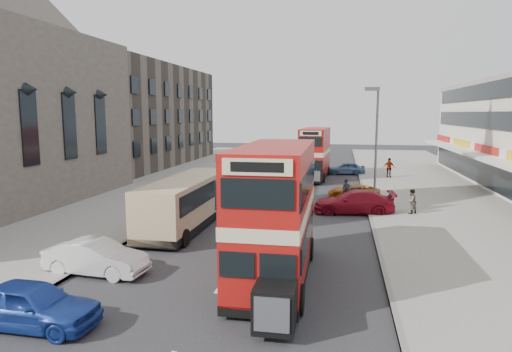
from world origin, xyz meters
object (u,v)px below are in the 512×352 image
Objects in this scene: car_right_b at (354,192)px; pedestrian_near at (411,201)px; car_left_front at (96,257)px; bus_second at (315,153)px; car_right_c at (346,168)px; cyclist at (346,197)px; coach at (187,200)px; street_lamp at (375,137)px; pedestrian_far at (389,168)px; car_left_near at (31,305)px; car_right_a at (353,202)px; bus_main at (275,212)px.

pedestrian_near is at bearing 40.11° from car_right_b.
car_left_front is 2.68× the size of pedestrian_near.
car_right_c is at bearing -130.83° from bus_second.
pedestrian_near is 0.82× the size of cyclist.
car_left_front is at bearing -125.07° from cyclist.
coach is 2.52× the size of car_right_b.
bus_second is at bearing 74.26° from coach.
street_lamp is 13.53m from bus_second.
street_lamp is at bearing 1.93° from car_right_c.
street_lamp is 0.93× the size of bus_second.
pedestrian_far is 1.00× the size of cyclist.
street_lamp is 23.70m from car_left_near.
car_left_front is 0.82× the size of car_right_a.
car_right_c is at bearing 69.58° from coach.
bus_second is 11.01m from car_right_b.
car_left_near reaches higher than car_right_c.
pedestrian_near is (2.12, -2.93, -3.86)m from street_lamp.
bus_main is 4.82× the size of cyclist.
pedestrian_near is at bearing 117.19° from bus_second.
coach is 25.43m from car_right_c.
street_lamp is at bearing -110.43° from pedestrian_far.
street_lamp is 2.11× the size of car_right_c.
car_right_b is at bearing -2.35° from car_right_c.
bus_main reaches higher than car_left_front.
pedestrian_far reaches higher than cyclist.
bus_second is at bearing -8.87° from car_left_front.
car_right_a is 3.53m from pedestrian_near.
car_right_c is 16.29m from cyclist.
car_left_front is at bearing 7.25° from car_left_near.
car_right_a is (10.32, 13.10, 0.05)m from car_left_front.
bus_main is at bearing -49.16° from coach.
coach is 2.32× the size of car_left_front.
car_left_front is (-0.50, 4.47, -0.02)m from car_left_near.
car_right_c is at bearing -13.78° from car_left_near.
pedestrian_far is (3.58, 11.15, 0.56)m from car_right_b.
bus_second is at bearing 100.37° from cyclist.
car_right_c is at bearing 96.35° from street_lamp.
car_left_near is at bearing -19.14° from car_right_c.
car_right_c is (-1.74, 15.65, -4.13)m from street_lamp.
pedestrian_near reaches higher than car_left_near.
bus_main reaches higher than pedestrian_near.
pedestrian_near reaches higher than car_right_b.
pedestrian_near is 0.82× the size of pedestrian_far.
car_right_c is (3.08, 3.22, -1.84)m from bus_second.
car_right_c is (-0.34, 18.56, -0.08)m from car_right_a.
car_right_a is 3.27× the size of pedestrian_near.
cyclist is at bearing -173.23° from car_right_a.
pedestrian_near is (6.76, 12.27, -1.71)m from bus_main.
pedestrian_far is at bearing -20.90° from car_left_near.
car_left_front is 18.26m from cyclist.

